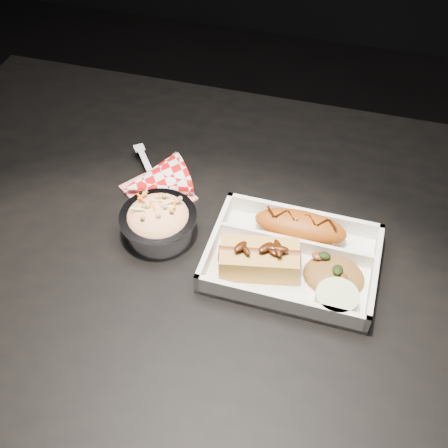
{
  "coord_description": "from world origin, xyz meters",
  "views": [
    {
      "loc": [
        0.16,
        -0.56,
        1.42
      ],
      "look_at": [
        0.01,
        -0.02,
        0.81
      ],
      "focal_mm": 45.0,
      "sensor_mm": 36.0,
      "label": 1
    }
  ],
  "objects_px": {
    "fried_pastry": "(300,227)",
    "napkin_fork": "(154,182)",
    "dining_table": "(220,273)",
    "hotdog": "(259,258)",
    "food_tray": "(292,261)",
    "foil_coleslaw_cup": "(158,221)"
  },
  "relations": [
    {
      "from": "food_tray",
      "to": "hotdog",
      "type": "bearing_deg",
      "value": -149.23
    },
    {
      "from": "dining_table",
      "to": "hotdog",
      "type": "distance_m",
      "value": 0.15
    },
    {
      "from": "dining_table",
      "to": "food_tray",
      "type": "relative_size",
      "value": 4.74
    },
    {
      "from": "dining_table",
      "to": "fried_pastry",
      "type": "distance_m",
      "value": 0.17
    },
    {
      "from": "dining_table",
      "to": "food_tray",
      "type": "xyz_separation_m",
      "value": [
        0.12,
        -0.02,
        0.1
      ]
    },
    {
      "from": "fried_pastry",
      "to": "napkin_fork",
      "type": "xyz_separation_m",
      "value": [
        -0.26,
        0.05,
        -0.01
      ]
    },
    {
      "from": "food_tray",
      "to": "fried_pastry",
      "type": "xyz_separation_m",
      "value": [
        0.0,
        0.06,
        0.02
      ]
    },
    {
      "from": "food_tray",
      "to": "hotdog",
      "type": "distance_m",
      "value": 0.06
    },
    {
      "from": "fried_pastry",
      "to": "napkin_fork",
      "type": "distance_m",
      "value": 0.26
    },
    {
      "from": "foil_coleslaw_cup",
      "to": "napkin_fork",
      "type": "xyz_separation_m",
      "value": [
        -0.04,
        0.1,
        -0.02
      ]
    },
    {
      "from": "dining_table",
      "to": "fried_pastry",
      "type": "bearing_deg",
      "value": 14.95
    },
    {
      "from": "napkin_fork",
      "to": "dining_table",
      "type": "bearing_deg",
      "value": 23.29
    },
    {
      "from": "foil_coleslaw_cup",
      "to": "fried_pastry",
      "type": "bearing_deg",
      "value": 13.08
    },
    {
      "from": "food_tray",
      "to": "fried_pastry",
      "type": "height_order",
      "value": "fried_pastry"
    },
    {
      "from": "hotdog",
      "to": "food_tray",
      "type": "bearing_deg",
      "value": 18.53
    },
    {
      "from": "fried_pastry",
      "to": "napkin_fork",
      "type": "relative_size",
      "value": 0.89
    },
    {
      "from": "food_tray",
      "to": "napkin_fork",
      "type": "distance_m",
      "value": 0.28
    },
    {
      "from": "foil_coleslaw_cup",
      "to": "napkin_fork",
      "type": "relative_size",
      "value": 0.74
    },
    {
      "from": "fried_pastry",
      "to": "hotdog",
      "type": "distance_m",
      "value": 0.09
    },
    {
      "from": "food_tray",
      "to": "hotdog",
      "type": "relative_size",
      "value": 2.04
    },
    {
      "from": "hotdog",
      "to": "napkin_fork",
      "type": "xyz_separation_m",
      "value": [
        -0.21,
        0.13,
        -0.02
      ]
    },
    {
      "from": "food_tray",
      "to": "foil_coleslaw_cup",
      "type": "distance_m",
      "value": 0.21
    }
  ]
}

